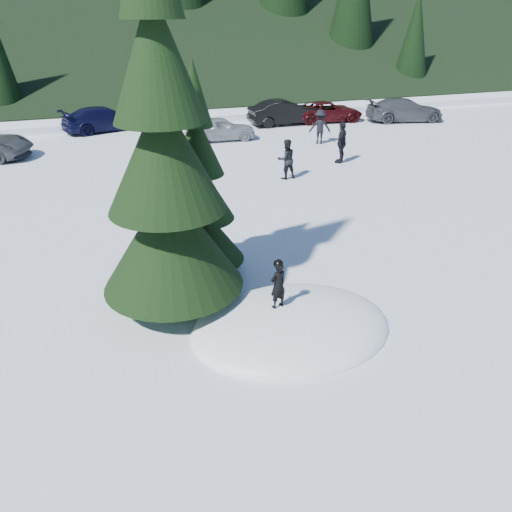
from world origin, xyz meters
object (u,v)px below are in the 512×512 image
object	(u,v)px
adult_2	(320,127)
car_3	(104,119)
child_skier	(278,285)
car_5	(285,112)
spruce_tall	(165,169)
adult_0	(286,159)
adult_1	(342,142)
spruce_short	(199,197)
car_7	(405,110)
car_4	(220,129)
car_6	(328,111)

from	to	relation	value
adult_2	car_3	world-z (taller)	adult_2
child_skier	car_5	world-z (taller)	child_skier
child_skier	car_3	size ratio (longest dim) A/B	0.23
car_3	child_skier	bearing A→B (deg)	168.37
child_skier	adult_2	bearing A→B (deg)	-135.09
spruce_tall	adult_0	bearing A→B (deg)	53.16
adult_2	car_3	size ratio (longest dim) A/B	0.37
adult_1	spruce_tall	bearing A→B (deg)	-1.36
spruce_short	adult_1	xyz separation A→B (m)	(8.53, 8.34, -1.18)
adult_0	car_3	distance (m)	13.55
spruce_short	car_7	size ratio (longest dim) A/B	1.12
car_7	car_4	bearing A→B (deg)	108.29
adult_1	car_4	distance (m)	7.22
spruce_tall	adult_2	xyz separation A→B (m)	(10.19, 13.34, -2.45)
child_skier	car_3	bearing A→B (deg)	-100.62
car_3	car_6	world-z (taller)	car_3
car_3	car_6	distance (m)	13.52
child_skier	adult_0	world-z (taller)	adult_0
adult_0	car_7	xyz separation A→B (m)	(11.55, 8.57, -0.12)
spruce_short	spruce_tall	bearing A→B (deg)	-125.54
car_5	car_7	world-z (taller)	car_5
spruce_tall	car_3	size ratio (longest dim) A/B	1.83
adult_2	car_7	xyz separation A→B (m)	(7.59, 3.56, -0.17)
spruce_short	car_3	size ratio (longest dim) A/B	1.14
car_5	spruce_tall	bearing A→B (deg)	150.37
adult_0	car_4	bearing A→B (deg)	-88.06
car_5	adult_0	bearing A→B (deg)	157.60
spruce_tall	child_skier	xyz separation A→B (m)	(1.95, -1.58, -2.30)
child_skier	car_3	distance (m)	21.95
adult_0	adult_1	bearing A→B (deg)	-160.53
child_skier	adult_1	distance (m)	13.62
car_3	car_5	distance (m)	10.66
spruce_tall	car_7	bearing A→B (deg)	43.53
car_6	car_7	xyz separation A→B (m)	(4.56, -1.55, 0.08)
adult_2	car_6	size ratio (longest dim) A/B	0.40
spruce_short	car_7	bearing A→B (deg)	42.72
car_6	spruce_short	bearing A→B (deg)	148.17
adult_0	adult_2	xyz separation A→B (m)	(3.95, 5.01, 0.05)
child_skier	adult_2	size ratio (longest dim) A/B	0.62
car_4	car_3	bearing A→B (deg)	54.05
adult_1	car_6	world-z (taller)	adult_1
spruce_short	adult_2	xyz separation A→B (m)	(9.19, 11.94, -1.24)
adult_1	child_skier	bearing A→B (deg)	9.22
car_3	car_4	xyz separation A→B (m)	(5.67, -4.54, -0.05)
spruce_short	adult_2	bearing A→B (deg)	52.39
car_3	car_7	bearing A→B (deg)	-117.81
adult_1	car_7	size ratio (longest dim) A/B	0.39
car_6	car_4	bearing A→B (deg)	113.20
car_4	car_5	size ratio (longest dim) A/B	0.83
spruce_tall	adult_2	distance (m)	16.96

